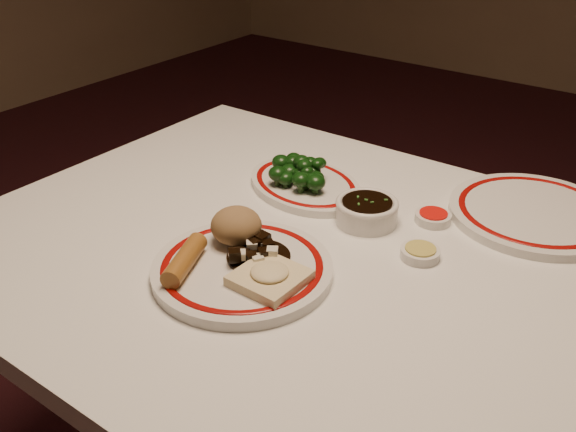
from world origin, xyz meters
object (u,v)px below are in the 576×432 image
Objects in this scene: dining_table at (315,298)px; stirfry_heap at (257,252)px; main_plate at (242,269)px; soy_bowl at (367,212)px; broccoli_plate at (305,185)px; spring_roll at (185,260)px; fried_wonton at (270,276)px; rice_mound at (236,226)px; broccoli_pile at (301,171)px.

dining_table is 0.16m from stirfry_heap.
soy_bowl is at bearing 74.18° from main_plate.
soy_bowl is (0.02, 0.14, 0.11)m from dining_table.
stirfry_heap reaches higher than broccoli_plate.
spring_roll is at bearing -137.07° from main_plate.
stirfry_heap is at bearing -106.43° from soy_bowl.
broccoli_plate is (-0.15, 0.18, 0.10)m from dining_table.
spring_roll is 0.13m from fried_wonton.
main_plate is at bearing -43.29° from rice_mound.
main_plate is at bearing 169.67° from fried_wonton.
broccoli_plate is 2.81× the size of soy_bowl.
soy_bowl is at bearing 44.31° from spring_roll.
dining_table is at bearing 92.22° from fried_wonton.
soy_bowl is (0.01, 0.27, -0.01)m from fried_wonton.
stirfry_heap is (-0.05, -0.09, 0.12)m from dining_table.
stirfry_heap is 0.24m from soy_bowl.
fried_wonton is 0.97× the size of stirfry_heap.
fried_wonton is at bearing -87.78° from dining_table.
rice_mound is (-0.05, 0.05, 0.04)m from main_plate.
rice_mound is 0.11m from spring_roll.
stirfry_heap is at bearing -69.05° from broccoli_pile.
main_plate reaches higher than broccoli_plate.
broccoli_plate is 0.17m from soy_bowl.
main_plate is at bearing -115.65° from dining_table.
soy_bowl reaches higher than dining_table.
stirfry_heap is at bearing 78.85° from main_plate.
broccoli_pile is at bearing 110.95° from stirfry_heap.
rice_mound reaches higher than main_plate.
fried_wonton is 0.07m from stirfry_heap.
main_plate is at bearing -101.15° from stirfry_heap.
rice_mound reaches higher than stirfry_heap.
main_plate is at bearing -73.38° from broccoli_plate.
fried_wonton is (0.13, 0.05, -0.01)m from spring_roll.
spring_roll is at bearing -85.90° from broccoli_plate.
fried_wonton is at bearing -63.91° from broccoli_plate.
rice_mound is at bearing 136.71° from main_plate.
broccoli_plate is (-0.10, 0.27, -0.02)m from stirfry_heap.
rice_mound reaches higher than broccoli_plate.
broccoli_pile is (-0.15, 0.17, 0.13)m from dining_table.
dining_table is at bearing -50.63° from broccoli_plate.
main_plate is 3.17× the size of spring_roll.
dining_table is 12.08× the size of fried_wonton.
soy_bowl is at bearing 73.57° from stirfry_heap.
stirfry_heap is 0.29m from broccoli_plate.
broccoli_plate is (-0.04, 0.25, -0.04)m from rice_mound.
stirfry_heap is at bearing 29.74° from spring_roll.
rice_mound is 0.06m from stirfry_heap.
dining_table is 14.41× the size of rice_mound.
dining_table is at bearing -48.79° from broccoli_pile.
stirfry_heap is (-0.06, 0.04, 0.00)m from fried_wonton.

